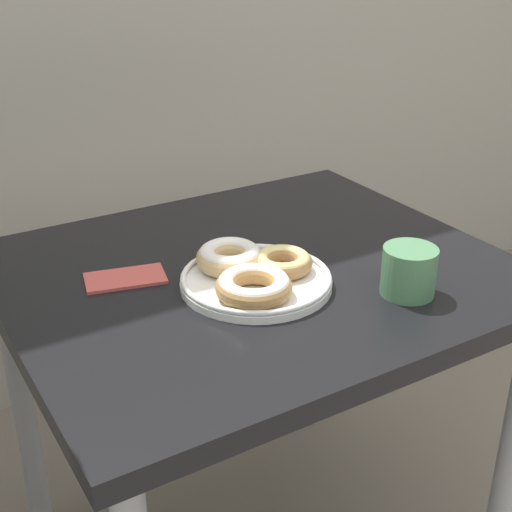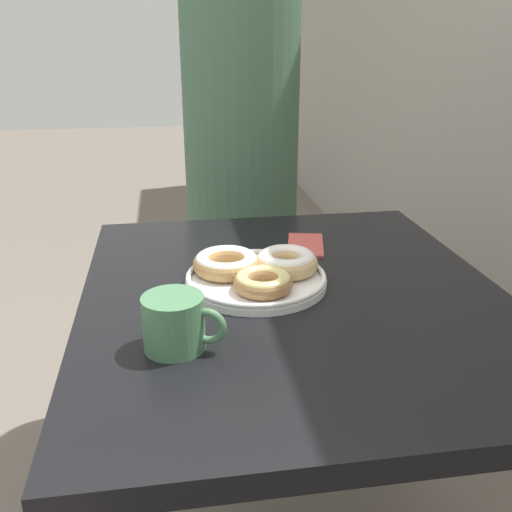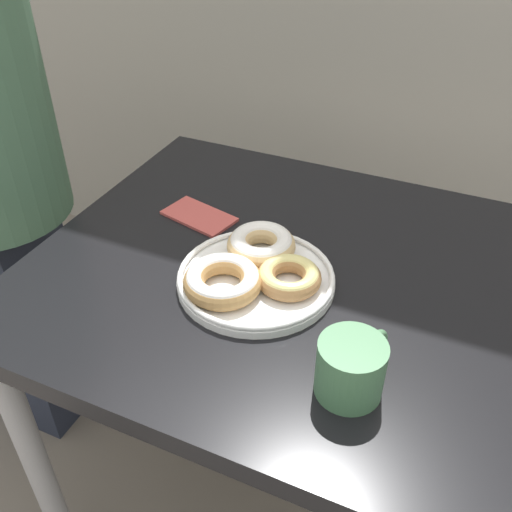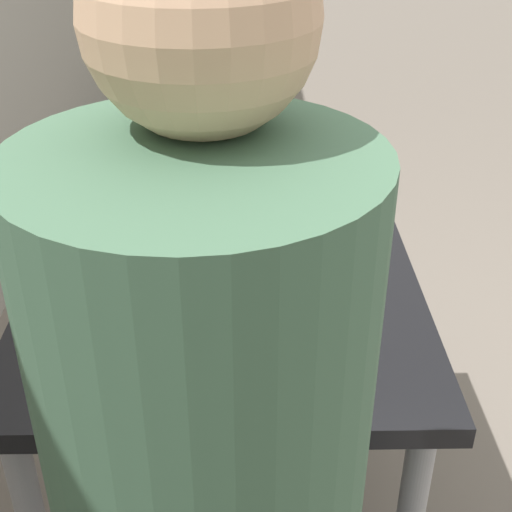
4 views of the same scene
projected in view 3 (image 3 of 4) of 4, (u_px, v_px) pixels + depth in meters
The scene contains 4 objects.
dining_table at pixel (289, 306), 1.09m from camera, with size 0.93×0.79×0.75m.
donut_plate at pixel (254, 270), 0.98m from camera, with size 0.27×0.30×0.06m.
coffee_mug at pixel (352, 367), 0.78m from camera, with size 0.10×0.13×0.09m.
napkin at pixel (199, 216), 1.16m from camera, with size 0.16×0.11×0.01m.
Camera 3 is at (0.27, -0.53, 1.39)m, focal length 40.00 mm.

